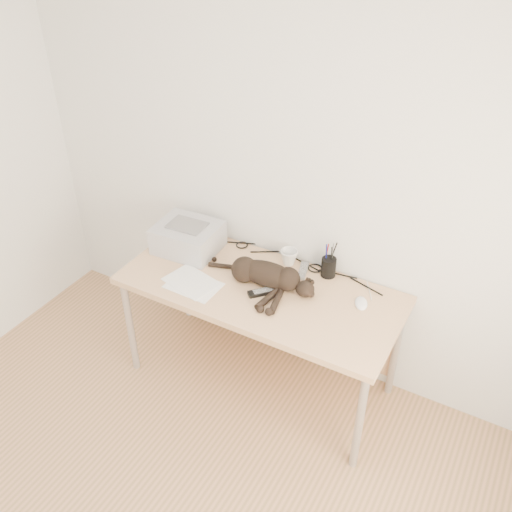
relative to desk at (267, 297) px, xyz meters
The scene contains 11 objects.
wall_back 0.75m from the desk, 90.00° to the left, with size 3.50×3.50×0.00m, color white.
desk is the anchor object (origin of this frame).
printer 0.61m from the desk, behind, with size 0.39×0.34×0.18m.
papers 0.45m from the desk, 144.68° to the right, with size 0.35×0.27×0.01m.
cat 0.21m from the desk, 81.65° to the right, with size 0.68×0.31×0.15m.
mug 0.27m from the desk, 77.95° to the left, with size 0.10×0.10×0.10m, color white.
pen_cup 0.40m from the desk, 35.07° to the left, with size 0.09×0.09×0.22m.
remote_grey 0.26m from the desk, 47.54° to the left, with size 0.05×0.16×0.02m, color slate.
remote_black 0.19m from the desk, 69.83° to the right, with size 0.05×0.18×0.02m, color black.
mouse 0.57m from the desk, ahead, with size 0.07×0.12×0.04m, color white.
cable_tangle 0.26m from the desk, 90.00° to the left, with size 1.36×0.09×0.01m, color black, non-canonical shape.
Camera 1 is at (1.22, -0.83, 2.73)m, focal length 40.00 mm.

